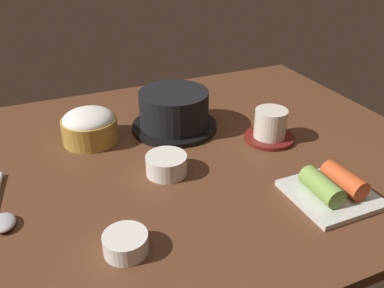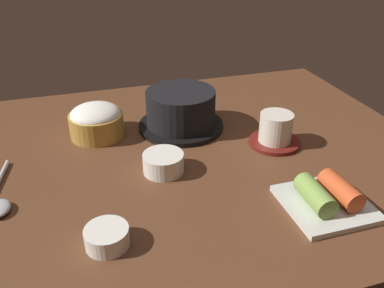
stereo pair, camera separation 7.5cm
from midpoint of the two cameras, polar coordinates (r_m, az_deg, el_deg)
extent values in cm
cube|color=#56331E|center=(78.53, 0.93, -2.14)|extent=(100.00, 76.00, 2.00)
cylinder|color=black|center=(87.68, 0.89, 2.61)|extent=(18.41, 18.41, 1.06)
cylinder|color=black|center=(85.82, 0.91, 5.15)|extent=(14.79, 14.79, 7.49)
cylinder|color=#D15619|center=(84.46, 0.93, 7.28)|extent=(13.01, 13.01, 0.60)
cylinder|color=#B78C38|center=(85.15, -10.93, 2.64)|extent=(11.22, 11.22, 4.94)
ellipsoid|color=white|center=(84.09, -11.09, 4.14)|extent=(10.33, 10.33, 3.93)
cylinder|color=maroon|center=(83.84, 14.14, 0.20)|extent=(10.35, 10.35, 0.80)
cylinder|color=silver|center=(82.31, 14.42, 2.22)|extent=(6.59, 6.59, 5.88)
cylinder|color=#C6D18C|center=(81.18, 14.65, 3.88)|extent=(5.60, 5.60, 0.40)
cylinder|color=white|center=(71.90, -1.10, -2.79)|extent=(7.40, 7.40, 3.57)
cylinder|color=brown|center=(71.12, -1.11, -1.78)|extent=(6.07, 6.07, 0.50)
cube|color=silver|center=(68.99, 21.50, -8.04)|extent=(13.01, 13.01, 1.00)
cylinder|color=#7A9E47|center=(66.46, 20.27, -6.94)|extent=(3.72, 7.91, 3.47)
cylinder|color=#C64C23|center=(69.06, 23.35, -6.13)|extent=(3.79, 7.94, 3.47)
cylinder|color=white|center=(57.71, -8.28, -13.11)|extent=(6.28, 6.28, 2.84)
cylinder|color=#B73323|center=(56.96, -8.36, -12.27)|extent=(5.15, 5.15, 0.50)
camera|label=1|loc=(0.04, -87.14, 1.62)|focal=37.51mm
camera|label=2|loc=(0.04, 92.86, -1.62)|focal=37.51mm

